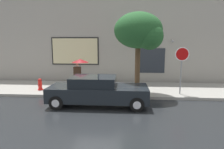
% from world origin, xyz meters
% --- Properties ---
extents(ground_plane, '(60.00, 60.00, 0.00)m').
position_xyz_m(ground_plane, '(0.00, 0.00, 0.00)').
color(ground_plane, black).
extents(sidewalk, '(20.00, 4.00, 0.15)m').
position_xyz_m(sidewalk, '(0.00, 3.00, 0.07)').
color(sidewalk, gray).
rests_on(sidewalk, ground).
extents(building_facade, '(20.00, 0.67, 7.00)m').
position_xyz_m(building_facade, '(-0.02, 5.50, 3.48)').
color(building_facade, '#9E998E').
rests_on(building_facade, ground).
extents(parked_car, '(4.71, 1.93, 1.39)m').
position_xyz_m(parked_car, '(0.10, -0.06, 0.69)').
color(parked_car, black).
rests_on(parked_car, ground).
extents(fire_hydrant, '(0.30, 0.44, 0.70)m').
position_xyz_m(fire_hydrant, '(-3.75, 2.12, 0.49)').
color(fire_hydrant, red).
rests_on(fire_hydrant, sidewalk).
extents(pedestrian_with_umbrella, '(1.07, 1.07, 1.83)m').
position_xyz_m(pedestrian_with_umbrella, '(-1.49, 2.96, 1.64)').
color(pedestrian_with_umbrella, black).
rests_on(pedestrian_with_umbrella, sidewalk).
extents(street_tree, '(2.62, 2.23, 4.49)m').
position_xyz_m(street_tree, '(2.21, 1.69, 3.56)').
color(street_tree, '#4C3823').
rests_on(street_tree, sidewalk).
extents(stop_sign, '(0.76, 0.10, 2.61)m').
position_xyz_m(stop_sign, '(4.48, 1.70, 1.99)').
color(stop_sign, gray).
rests_on(stop_sign, sidewalk).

